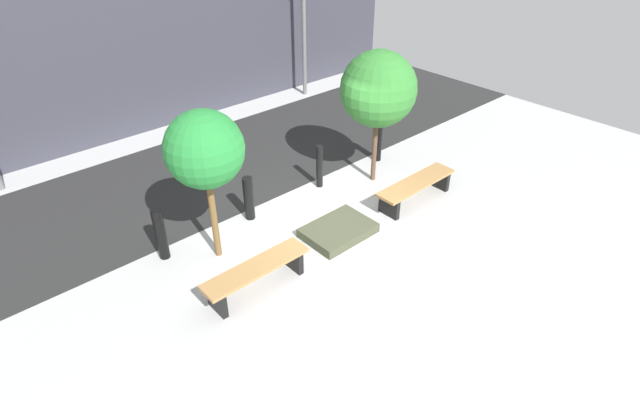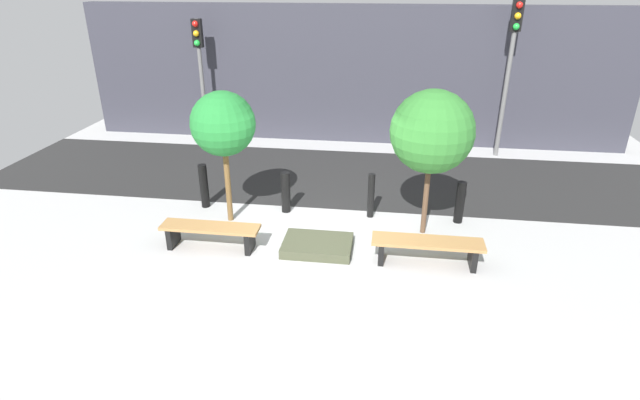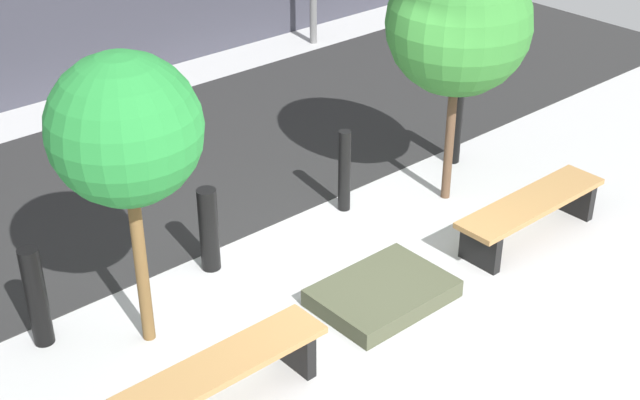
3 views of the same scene
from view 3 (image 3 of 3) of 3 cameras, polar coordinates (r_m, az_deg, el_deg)
ground_plane at (r=8.76m, az=3.94°, el=-6.40°), size 18.00×18.00×0.00m
road_strip at (r=11.34m, az=-9.58°, el=2.21°), size 18.00×3.96×0.01m
bench_left at (r=7.41m, az=-6.18°, el=-10.99°), size 1.88×0.45×0.47m
bench_right at (r=9.79m, az=13.35°, el=-0.64°), size 1.98×0.49×0.47m
planter_bed at (r=8.70m, az=4.03°, el=-5.96°), size 1.30×0.92×0.18m
tree_behind_left_bench at (r=7.34m, az=-12.37°, el=4.36°), size 1.29×1.29×2.75m
tree_behind_right_bench at (r=9.74m, az=8.87°, el=11.08°), size 1.57×1.57×2.90m
bollard_far_left at (r=8.32m, az=-17.70°, el=-5.93°), size 0.19×0.19×1.00m
bollard_left at (r=9.03m, az=-7.13°, el=-1.90°), size 0.20×0.20×0.91m
bollard_center at (r=10.00m, az=1.57°, el=1.87°), size 0.14×0.14×0.98m
bollard_right at (r=11.23m, az=8.58°, el=4.55°), size 0.19×0.19×0.90m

